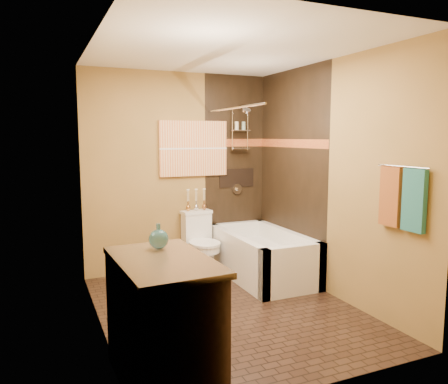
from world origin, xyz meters
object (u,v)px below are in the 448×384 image
sunset_painting (194,149)px  bathtub (262,259)px  toilet (201,242)px  vanity (163,320)px

sunset_painting → bathtub: size_ratio=0.60×
toilet → vanity: bearing=-122.4°
toilet → sunset_painting: bearing=84.2°
sunset_painting → bathtub: bearing=-49.8°
bathtub → toilet: (-0.61, 0.47, 0.16)m
sunset_painting → vanity: 2.93m
bathtub → vanity: 2.47m
vanity → toilet: bearing=60.6°
bathtub → vanity: size_ratio=1.47×
bathtub → vanity: bearing=-134.6°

